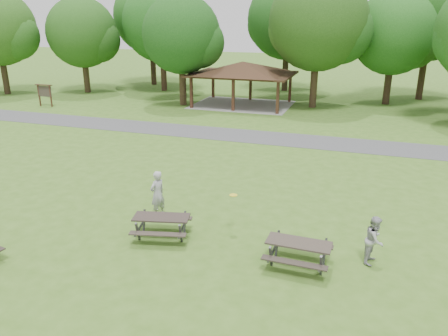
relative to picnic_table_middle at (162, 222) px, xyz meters
The scene contains 17 objects.
ground 0.69m from the picnic_table_middle, 112.19° to the left, with size 160.00×160.00×0.00m, color #3C641C.
asphalt_path 14.29m from the picnic_table_middle, 90.45° to the left, with size 120.00×3.20×0.02m, color #434345.
pavilion 24.74m from the picnic_table_middle, 99.61° to the left, with size 8.60×7.01×3.76m.
notice_board 27.18m from the picnic_table_middle, 137.74° to the left, with size 1.60×0.30×1.88m.
tree_row_b 33.66m from the picnic_table_middle, 129.18° to the left, with size 7.14×6.80×9.28m.
tree_row_c 33.01m from the picnic_table_middle, 115.56° to the left, with size 8.19×7.80×10.67m.
tree_row_d 25.06m from the picnic_table_middle, 111.61° to the left, with size 6.93×6.60×9.27m.
tree_row_e 26.12m from the picnic_table_middle, 85.51° to the left, with size 8.40×8.00×11.02m.
tree_row_f 30.34m from the picnic_table_middle, 74.52° to the left, with size 7.35×7.00×9.55m.
tree_deep_a 37.52m from the picnic_table_middle, 117.41° to the left, with size 8.40×8.00×11.38m.
tree_deep_b 33.95m from the picnic_table_middle, 93.46° to the left, with size 8.40×8.00×11.13m.
tree_deep_c 34.80m from the picnic_table_middle, 71.21° to the left, with size 8.82×8.40×11.90m.
picnic_table_middle is the anchor object (origin of this frame).
picnic_table_far 4.89m from the picnic_table_middle, ahead, with size 2.04×1.67×0.87m.
frisbee_in_flight 2.70m from the picnic_table_middle, 27.49° to the left, with size 0.36×0.36×0.02m.
frisbee_thrower 1.81m from the picnic_table_middle, 120.82° to the left, with size 0.69×0.45×1.88m, color #A2A2A5.
frisbee_catcher 7.15m from the picnic_table_middle, ahead, with size 0.77×0.60×1.59m, color #9FA0A2.
Camera 1 is at (6.60, -12.72, 7.48)m, focal length 35.00 mm.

